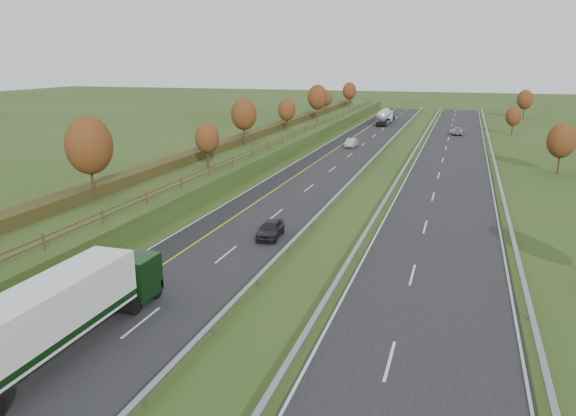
{
  "coord_description": "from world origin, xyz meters",
  "views": [
    {
      "loc": [
        17.88,
        -14.25,
        14.48
      ],
      "look_at": [
        4.07,
        29.86,
        2.2
      ],
      "focal_mm": 35.0,
      "sensor_mm": 36.0,
      "label": 1
    }
  ],
  "objects_px": {
    "road_tanker": "(385,116)",
    "car_dark_near": "(271,229)",
    "box_lorry": "(52,317)",
    "car_oncoming": "(457,131)",
    "car_silver_mid": "(351,143)",
    "car_small_far": "(389,117)"
  },
  "relations": [
    {
      "from": "road_tanker",
      "to": "car_dark_near",
      "type": "bearing_deg",
      "value": -88.21
    },
    {
      "from": "box_lorry",
      "to": "car_dark_near",
      "type": "height_order",
      "value": "box_lorry"
    },
    {
      "from": "road_tanker",
      "to": "car_dark_near",
      "type": "xyz_separation_m",
      "value": [
        2.74,
        -87.45,
        -1.09
      ]
    },
    {
      "from": "car_dark_near",
      "to": "car_oncoming",
      "type": "xyz_separation_m",
      "value": [
        13.52,
        73.94,
        -0.03
      ]
    },
    {
      "from": "box_lorry",
      "to": "car_silver_mid",
      "type": "height_order",
      "value": "box_lorry"
    },
    {
      "from": "road_tanker",
      "to": "car_dark_near",
      "type": "relative_size",
      "value": 2.63
    },
    {
      "from": "road_tanker",
      "to": "car_oncoming",
      "type": "bearing_deg",
      "value": -39.73
    },
    {
      "from": "car_silver_mid",
      "to": "car_dark_near",
      "type": "bearing_deg",
      "value": -85.31
    },
    {
      "from": "car_silver_mid",
      "to": "car_small_far",
      "type": "relative_size",
      "value": 0.8
    },
    {
      "from": "car_dark_near",
      "to": "car_silver_mid",
      "type": "bearing_deg",
      "value": 89.08
    },
    {
      "from": "box_lorry",
      "to": "car_oncoming",
      "type": "xyz_separation_m",
      "value": [
        17.22,
        95.75,
        -1.59
      ]
    },
    {
      "from": "car_small_far",
      "to": "car_dark_near",
      "type": "bearing_deg",
      "value": -85.52
    },
    {
      "from": "box_lorry",
      "to": "car_oncoming",
      "type": "distance_m",
      "value": 97.3
    },
    {
      "from": "car_dark_near",
      "to": "car_oncoming",
      "type": "relative_size",
      "value": 0.85
    },
    {
      "from": "road_tanker",
      "to": "car_dark_near",
      "type": "height_order",
      "value": "road_tanker"
    },
    {
      "from": "box_lorry",
      "to": "car_dark_near",
      "type": "distance_m",
      "value": 22.18
    },
    {
      "from": "road_tanker",
      "to": "car_small_far",
      "type": "height_order",
      "value": "road_tanker"
    },
    {
      "from": "road_tanker",
      "to": "car_oncoming",
      "type": "relative_size",
      "value": 2.23
    },
    {
      "from": "car_silver_mid",
      "to": "car_oncoming",
      "type": "distance_m",
      "value": 28.03
    },
    {
      "from": "road_tanker",
      "to": "car_small_far",
      "type": "bearing_deg",
      "value": 90.74
    },
    {
      "from": "car_dark_near",
      "to": "car_silver_mid",
      "type": "relative_size",
      "value": 0.98
    },
    {
      "from": "box_lorry",
      "to": "car_oncoming",
      "type": "bearing_deg",
      "value": 79.8
    }
  ]
}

